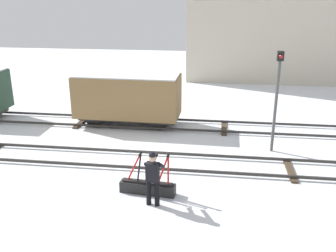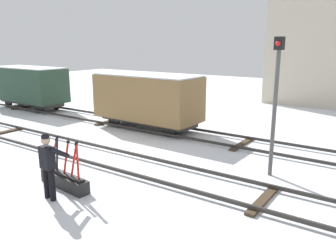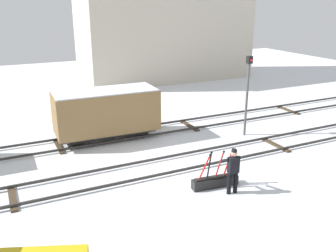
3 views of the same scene
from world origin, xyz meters
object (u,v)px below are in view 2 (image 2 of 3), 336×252
(switch_lever_frame, at_px, (65,179))
(freight_car_near_switch, at_px, (147,98))
(signal_post, at_px, (276,94))
(rail_worker, at_px, (48,162))
(freight_car_mid_siding, at_px, (30,85))

(switch_lever_frame, distance_m, freight_car_near_switch, 6.99)
(signal_post, bearing_deg, freight_car_near_switch, 159.53)
(switch_lever_frame, relative_size, freight_car_near_switch, 0.37)
(rail_worker, distance_m, freight_car_mid_siding, 13.45)
(signal_post, relative_size, freight_car_near_switch, 0.81)
(switch_lever_frame, bearing_deg, freight_car_near_switch, 113.89)
(freight_car_near_switch, bearing_deg, rail_worker, -69.72)
(switch_lever_frame, bearing_deg, signal_post, 48.63)
(switch_lever_frame, bearing_deg, rail_worker, -61.49)
(switch_lever_frame, xyz_separation_m, rail_worker, (0.28, -0.66, 0.73))
(switch_lever_frame, xyz_separation_m, freight_car_near_switch, (-2.18, 6.53, 1.18))
(rail_worker, relative_size, freight_car_near_switch, 0.35)
(switch_lever_frame, height_order, freight_car_near_switch, freight_car_near_switch)
(signal_post, bearing_deg, switch_lever_frame, -136.84)
(signal_post, height_order, freight_car_mid_siding, signal_post)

